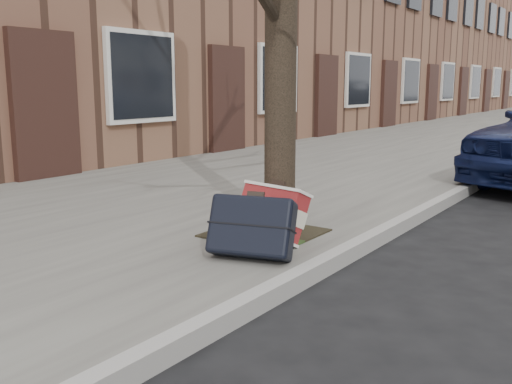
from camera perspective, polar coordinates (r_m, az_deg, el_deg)
The scene contains 6 objects.
ground at distance 3.12m, azimuth 19.95°, elevation -16.22°, with size 120.00×120.00×0.00m, color black.
near_sidewalk at distance 18.30m, azimuth 21.35°, elevation 5.82°, with size 5.00×70.00×0.12m, color slate.
house_near at distance 21.45m, azimuth 6.62°, elevation 16.29°, with size 6.80×40.00×7.00m, color brown.
dirt_patch at distance 4.90m, azimuth 0.90°, elevation -4.11°, with size 0.85×0.85×0.01m, color black.
suitcase_red at distance 4.63m, azimuth 1.47°, elevation -2.13°, with size 0.60×0.17×0.43m, color maroon.
suitcase_navy at distance 4.16m, azimuth -0.42°, elevation -3.44°, with size 0.62×0.20×0.44m, color black.
Camera 1 is at (0.66, -2.72, 1.38)m, focal length 40.00 mm.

